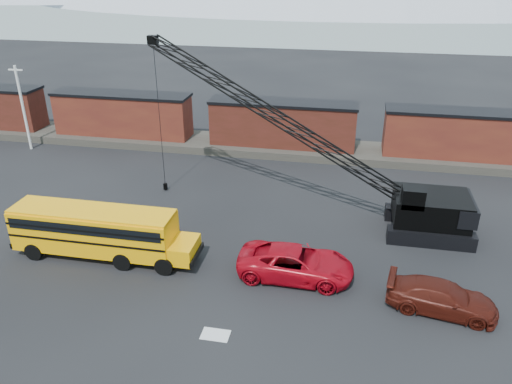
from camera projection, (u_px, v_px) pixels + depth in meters
The scene contains 11 objects.
ground at pixel (226, 286), 28.25m from camera, with size 160.00×160.00×0.00m, color black.
gravel_berm at pixel (282, 148), 47.61m from camera, with size 120.00×5.00×0.70m, color #4B463E.
boxcar_west_near at pixel (123, 114), 49.35m from camera, with size 13.70×3.10×4.17m.
boxcar_mid at pixel (283, 123), 46.57m from camera, with size 13.70×3.10×4.17m.
boxcar_east_near at pixel (463, 134), 43.79m from camera, with size 13.70×3.10×4.17m.
utility_pole at pixel (23, 107), 46.60m from camera, with size 1.40×0.24×8.00m.
snow_patch at pixel (215, 335), 24.61m from camera, with size 1.40×0.90×0.02m, color silver.
school_bus at pixel (100, 231), 30.34m from camera, with size 11.65×2.65×3.19m.
red_pickup at pixel (296, 263), 28.72m from camera, with size 3.07×6.66×1.85m, color #B50817.
maroon_suv at pixel (442, 298), 25.99m from camera, with size 2.28×5.61×1.63m, color #45130C.
crawler_crane at pixel (283, 121), 33.94m from camera, with size 22.97×5.60×12.13m.
Camera 1 is at (6.16, -22.47, 16.93)m, focal length 35.00 mm.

